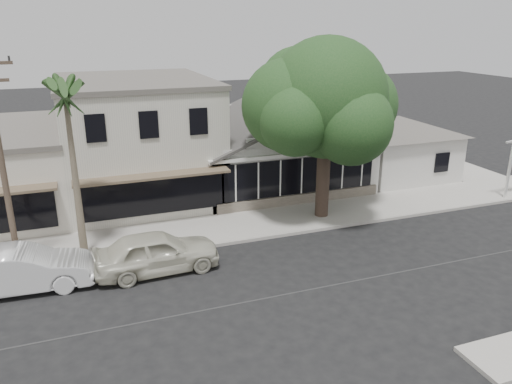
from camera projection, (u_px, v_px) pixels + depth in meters
name	position (u px, v px, depth m)	size (l,w,h in m)	color
ground	(275.00, 297.00, 18.53)	(140.00, 140.00, 0.00)	black
sidewalk_north	(48.00, 253.00, 21.88)	(90.00, 3.50, 0.15)	#9E9991
corner_shop	(274.00, 144.00, 30.39)	(10.40, 8.60, 5.10)	silver
side_cottage	(395.00, 154.00, 32.57)	(6.00, 6.00, 3.00)	silver
row_building_near	(137.00, 141.00, 28.48)	(8.00, 10.00, 6.50)	#BAB5A8
utility_pole	(1.00, 160.00, 18.66)	(1.80, 0.24, 9.00)	brown
car_0	(157.00, 252.00, 20.16)	(2.02, 5.03, 1.71)	beige
car_1	(22.00, 270.00, 18.75)	(1.79, 5.13, 1.69)	silver
shade_tree	(322.00, 101.00, 24.28)	(8.24, 7.45, 9.14)	#45352A
palm_east	(65.00, 97.00, 19.22)	(2.45, 2.45, 8.06)	#726651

